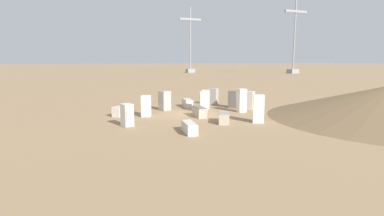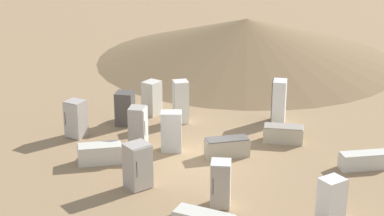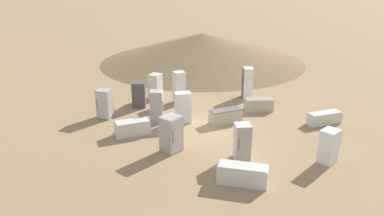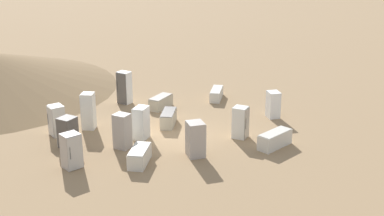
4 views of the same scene
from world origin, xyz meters
The scene contains 18 objects.
ground_plane centered at (0.00, 0.00, 0.00)m, with size 1000.00×1000.00×0.00m, color #937551.
power_pylon_0 centered at (60.70, 60.00, 7.60)m, with size 8.56×2.93×24.45m.
power_pylon_1 centered at (31.40, 79.36, 7.02)m, with size 7.90×2.71×22.58m.
discarded_fridge_0 centered at (3.77, 4.14, 0.77)m, with size 0.99×0.99×1.54m.
discarded_fridge_1 centered at (0.95, 3.67, 0.36)m, with size 0.90×1.70×0.71m.
discarded_fridge_2 centered at (-1.45, 2.77, 0.80)m, with size 0.96×0.98×1.60m.
discarded_fridge_3 centered at (1.22, 0.82, 0.80)m, with size 0.81×0.92×1.60m.
discarded_fridge_4 centered at (0.05, -1.04, 0.36)m, with size 0.77×1.71×0.73m.
discarded_fridge_5 centered at (2.83, -4.47, 0.93)m, with size 0.90×0.86×1.87m.
discarded_fridge_6 centered at (-5.10, 1.64, 0.37)m, with size 1.74×1.80×0.74m.
discarded_fridge_7 centered at (4.50, 1.94, 0.73)m, with size 0.99×0.98×1.45m.
discarded_fridge_8 centered at (4.03, -0.40, 0.94)m, with size 0.67×0.65×1.88m.
discarded_fridge_9 centered at (0.67, -3.68, 0.34)m, with size 1.31×1.71×0.69m.
discarded_fridge_10 centered at (-5.45, -2.40, 0.71)m, with size 0.76×0.88×1.42m.
discarded_fridge_11 centered at (5.39, 0.53, 0.77)m, with size 0.95×0.95×1.53m.
discarded_fridge_12 centered at (-2.48, -5.43, 0.30)m, with size 0.84×1.87×0.61m.
discarded_fridge_13 centered at (-3.56, 0.55, 0.78)m, with size 0.87×0.84×1.56m.
discarded_fridge_14 centered at (1.94, 1.97, 0.83)m, with size 0.89×0.88×1.66m.
Camera 1 is at (-8.60, -20.95, 4.05)m, focal length 28.00 mm.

